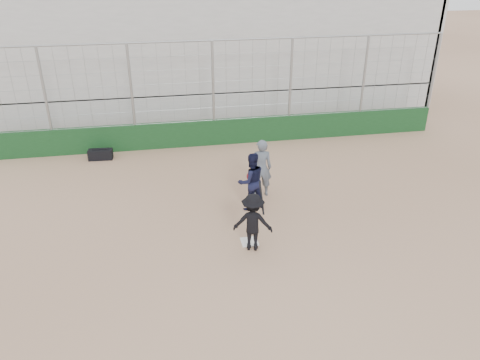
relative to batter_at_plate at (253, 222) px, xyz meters
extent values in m
plane|color=#866148|center=(-0.02, 0.28, -0.78)|extent=(90.00, 90.00, 0.00)
cube|color=white|center=(-0.02, 0.28, -0.77)|extent=(0.44, 0.44, 0.02)
cube|color=#103316|center=(-0.02, 7.28, -0.28)|extent=(18.00, 0.25, 1.00)
cylinder|color=gray|center=(-0.02, 7.28, 1.22)|extent=(0.10, 0.10, 4.00)
cylinder|color=gray|center=(8.98, 7.28, 1.22)|extent=(0.10, 0.10, 4.00)
cylinder|color=gray|center=(-0.02, 7.28, 3.22)|extent=(18.00, 0.07, 0.07)
cube|color=#9E9E9E|center=(-0.02, 12.23, 0.02)|extent=(20.00, 6.70, 1.60)
cube|color=#9E9E9E|center=(-0.02, 12.23, 2.92)|extent=(20.00, 6.70, 4.20)
cube|color=#9E9E9E|center=(9.98, 12.23, 2.12)|extent=(0.25, 6.70, 6.10)
imported|color=black|center=(0.00, 0.00, 0.00)|extent=(1.13, 0.84, 1.56)
cylinder|color=black|center=(0.25, 0.15, 0.60)|extent=(0.07, 0.57, 0.71)
imported|color=black|center=(0.37, 2.02, -0.20)|extent=(1.03, 0.91, 1.17)
sphere|color=maroon|center=(0.37, 2.02, 0.28)|extent=(0.28, 0.28, 0.28)
imported|color=#4C5561|center=(0.84, 2.81, 0.05)|extent=(0.71, 0.50, 1.67)
cube|color=black|center=(-4.33, 6.57, -0.60)|extent=(0.88, 0.42, 0.37)
cylinder|color=black|center=(-4.33, 6.57, -0.39)|extent=(0.56, 0.08, 0.04)
camera|label=1|loc=(-2.13, -9.84, 6.21)|focal=35.00mm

